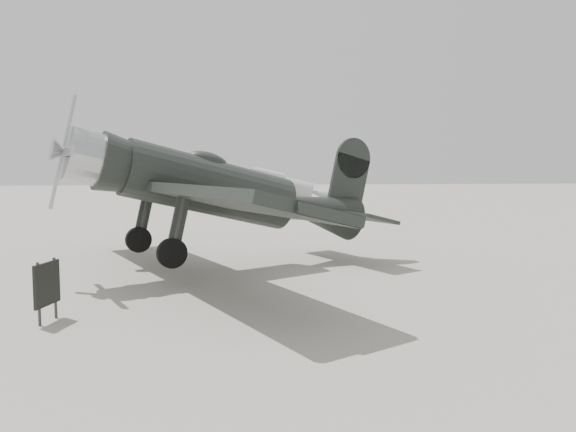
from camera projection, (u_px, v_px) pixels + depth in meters
name	position (u px, v px, depth m)	size (l,w,h in m)	color
ground	(310.00, 291.00, 13.25)	(160.00, 160.00, 0.00)	#A29B8F
lowwing_monoplane	(224.00, 191.00, 15.79)	(9.93, 12.91, 4.26)	black
highwing_monoplane	(278.00, 180.00, 37.51)	(8.23, 11.58, 3.27)	#9DA0A2
sign_board	(47.00, 285.00, 10.58)	(0.26, 0.81, 1.19)	#333333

